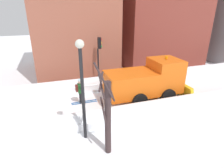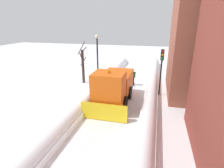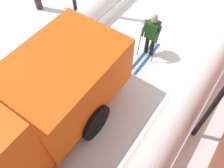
{
  "view_description": "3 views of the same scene",
  "coord_description": "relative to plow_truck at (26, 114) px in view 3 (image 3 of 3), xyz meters",
  "views": [
    {
      "loc": [
        11.58,
        1.44,
        6.27
      ],
      "look_at": [
        -0.24,
        5.34,
        1.21
      ],
      "focal_mm": 30.14,
      "sensor_mm": 36.0,
      "label": 1
    },
    {
      "loc": [
        -2.7,
        20.86,
        6.26
      ],
      "look_at": [
        0.93,
        6.5,
        1.16
      ],
      "focal_mm": 28.99,
      "sensor_mm": 36.0,
      "label": 2
    },
    {
      "loc": [
        -2.72,
        8.74,
        6.5
      ],
      "look_at": [
        -0.73,
        5.9,
        1.58
      ],
      "focal_mm": 37.47,
      "sensor_mm": 36.0,
      "label": 3
    }
  ],
  "objects": [
    {
      "name": "skier",
      "position": [
        -0.88,
        -4.71,
        -0.48
      ],
      "size": [
        0.62,
        1.8,
        1.81
      ],
      "color": "black",
      "rests_on": "ground"
    },
    {
      "name": "plow_truck",
      "position": [
        0.0,
        0.0,
        0.0
      ],
      "size": [
        3.2,
        5.98,
        3.12
      ],
      "color": "orange",
      "rests_on": "ground"
    }
  ]
}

